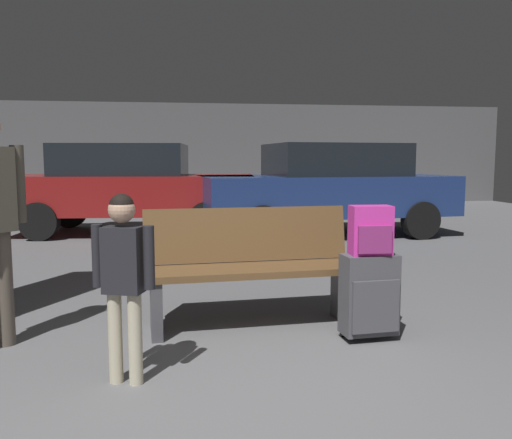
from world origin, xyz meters
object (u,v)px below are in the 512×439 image
Objects in this scene: suitcase at (369,295)px; child at (123,268)px; parked_car_far at (130,186)px; parked_car_near at (328,187)px; backpack_bright at (371,231)px; bench at (252,268)px.

child reaches higher than suitcase.
parked_car_far reaches higher than suitcase.
suitcase is at bearing -102.12° from parked_car_near.
backpack_bright is at bearing -69.53° from parked_car_far.
parked_car_near is at bearing 77.88° from suitcase.
parked_car_near reaches higher than backpack_bright.
child reaches higher than backpack_bright.
parked_car_far is at bearing 168.02° from parked_car_near.
parked_car_near reaches higher than suitcase.
parked_car_far and parked_car_near have the same top height.
child is (-1.61, -0.52, 0.34)m from suitcase.
suitcase is (0.77, -0.45, -0.12)m from bench.
parked_car_near is at bearing 77.87° from backpack_bright.
child is at bearing -162.14° from backpack_bright.
parked_car_near is (1.10, 5.12, 0.48)m from suitcase.
parked_car_near is (1.87, 4.67, 0.36)m from bench.
backpack_bright is (0.77, -0.45, 0.33)m from bench.
parked_car_near is at bearing -11.98° from parked_car_far.
child is at bearing -130.97° from bench.
child is 6.36m from parked_car_far.
bench is 0.95m from backpack_bright.
suitcase is 0.45m from backpack_bright.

